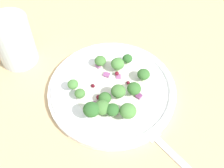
{
  "coord_description": "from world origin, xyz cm",
  "views": [
    {
      "loc": [
        27.64,
        -9.39,
        45.72
      ],
      "look_at": [
        -2.61,
        0.9,
        2.7
      ],
      "focal_mm": 45.38,
      "sensor_mm": 36.0,
      "label": 1
    }
  ],
  "objects_px": {
    "plate": "(112,90)",
    "fork": "(176,157)",
    "water_glass": "(14,41)",
    "broccoli_floret_0": "(118,64)",
    "broccoli_floret_1": "(104,96)",
    "broccoli_floret_2": "(127,59)"
  },
  "relations": [
    {
      "from": "water_glass",
      "to": "fork",
      "type": "bearing_deg",
      "value": 34.97
    },
    {
      "from": "plate",
      "to": "broccoli_floret_1",
      "type": "height_order",
      "value": "broccoli_floret_1"
    },
    {
      "from": "broccoli_floret_1",
      "to": "water_glass",
      "type": "relative_size",
      "value": 0.22
    },
    {
      "from": "plate",
      "to": "fork",
      "type": "xyz_separation_m",
      "value": [
        0.16,
        0.06,
        -0.01
      ]
    },
    {
      "from": "broccoli_floret_1",
      "to": "broccoli_floret_2",
      "type": "distance_m",
      "value": 0.1
    },
    {
      "from": "water_glass",
      "to": "broccoli_floret_0",
      "type": "bearing_deg",
      "value": 59.37
    },
    {
      "from": "broccoli_floret_2",
      "to": "fork",
      "type": "distance_m",
      "value": 0.21
    },
    {
      "from": "broccoli_floret_0",
      "to": "fork",
      "type": "distance_m",
      "value": 0.21
    },
    {
      "from": "broccoli_floret_0",
      "to": "water_glass",
      "type": "distance_m",
      "value": 0.21
    },
    {
      "from": "plate",
      "to": "water_glass",
      "type": "distance_m",
      "value": 0.22
    },
    {
      "from": "plate",
      "to": "fork",
      "type": "height_order",
      "value": "plate"
    },
    {
      "from": "fork",
      "to": "broccoli_floret_2",
      "type": "bearing_deg",
      "value": -177.83
    },
    {
      "from": "broccoli_floret_0",
      "to": "fork",
      "type": "relative_size",
      "value": 0.15
    },
    {
      "from": "broccoli_floret_1",
      "to": "broccoli_floret_0",
      "type": "bearing_deg",
      "value": 142.13
    },
    {
      "from": "plate",
      "to": "water_glass",
      "type": "bearing_deg",
      "value": -132.95
    },
    {
      "from": "broccoli_floret_2",
      "to": "fork",
      "type": "bearing_deg",
      "value": 2.17
    },
    {
      "from": "water_glass",
      "to": "broccoli_floret_1",
      "type": "bearing_deg",
      "value": 38.69
    },
    {
      "from": "broccoli_floret_0",
      "to": "broccoli_floret_1",
      "type": "bearing_deg",
      "value": -37.87
    },
    {
      "from": "broccoli_floret_0",
      "to": "water_glass",
      "type": "bearing_deg",
      "value": -120.63
    },
    {
      "from": "broccoli_floret_0",
      "to": "plate",
      "type": "bearing_deg",
      "value": -32.64
    },
    {
      "from": "plate",
      "to": "broccoli_floret_0",
      "type": "relative_size",
      "value": 9.15
    },
    {
      "from": "plate",
      "to": "fork",
      "type": "relative_size",
      "value": 1.39
    }
  ]
}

